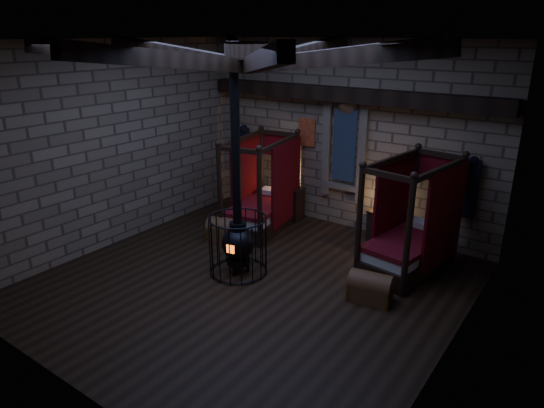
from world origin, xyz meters
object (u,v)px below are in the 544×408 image
Objects in this scene: bed_left at (262,206)px; bed_right at (410,242)px; stove at (238,241)px; trunk_left at (225,230)px; trunk_right at (370,288)px.

bed_right is (3.53, -0.01, 0.01)m from bed_left.
stove reaches higher than bed_left.
bed_left reaches higher than trunk_left.
trunk_left is at bearing -155.14° from bed_right.
trunk_left is at bearing 163.79° from trunk_right.
bed_right reaches higher than bed_left.
bed_right is at bearing 27.74° from stove.
bed_left is 0.99× the size of bed_right.
bed_right is 3.89m from trunk_left.
trunk_left is at bearing 128.94° from stove.
bed_right is 0.54× the size of stove.
trunk_right is 2.55m from stove.
stove is (-2.46, -0.52, 0.42)m from trunk_right.
bed_right is at bearing 78.08° from trunk_right.
bed_left is 2.79× the size of trunk_right.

